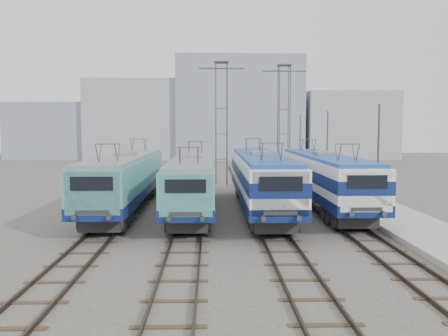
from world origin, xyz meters
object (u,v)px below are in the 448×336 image
locomotive_far_left (126,177)px  catenary_tower_west (221,117)px  locomotive_far_right (324,175)px  locomotive_center_right (260,176)px  mast_rear (300,147)px  locomotive_center_left (193,179)px  mast_mid (327,153)px  catenary_tower_east (284,118)px  mast_front (378,165)px

locomotive_far_left → catenary_tower_west: (6.75, 15.25, 4.33)m
locomotive_far_right → catenary_tower_west: (-6.75, 14.71, 4.29)m
locomotive_far_left → locomotive_far_right: 13.51m
locomotive_center_right → locomotive_far_left: bearing=177.3°
locomotive_center_right → mast_rear: size_ratio=2.70×
locomotive_center_right → catenary_tower_west: (-2.25, 15.67, 4.24)m
catenary_tower_west → mast_rear: size_ratio=1.71×
locomotive_center_right → locomotive_far_right: 4.60m
locomotive_center_left → mast_mid: (10.85, 7.83, 1.27)m
locomotive_far_left → mast_mid: (15.35, 7.25, 1.18)m
locomotive_far_right → catenary_tower_east: 17.25m
locomotive_far_right → mast_mid: size_ratio=2.64×
locomotive_far_right → mast_rear: mast_rear is taller
catenary_tower_west → mast_rear: catenary_tower_west is taller
mast_mid → mast_rear: 12.00m
locomotive_center_right → locomotive_far_right: locomotive_center_right is taller
locomotive_center_right → catenary_tower_east: bearing=76.5°
locomotive_far_right → mast_front: mast_front is taller
locomotive_far_left → locomotive_far_right: (13.50, 0.54, 0.04)m
locomotive_center_left → catenary_tower_west: catenary_tower_west is taller
locomotive_center_right → mast_front: bearing=-34.3°
catenary_tower_west → catenary_tower_east: bearing=17.1°
mast_mid → mast_rear: same height
locomotive_center_left → catenary_tower_west: bearing=81.9°
catenary_tower_west → mast_front: size_ratio=1.71×
locomotive_center_left → mast_front: 11.69m
mast_front → mast_rear: bearing=90.0°
catenary_tower_west → catenary_tower_east: (6.50, 2.00, 0.00)m
mast_front → catenary_tower_west: bearing=113.3°
locomotive_far_right → catenary_tower_west: 16.74m
locomotive_far_left → catenary_tower_east: size_ratio=1.55×
locomotive_far_right → catenary_tower_west: catenary_tower_west is taller
locomotive_center_right → mast_mid: mast_mid is taller
catenary_tower_east → catenary_tower_west: bearing=-162.9°
locomotive_center_left → mast_rear: 22.64m
mast_front → mast_mid: bearing=90.0°
locomotive_far_left → locomotive_center_left: locomotive_far_left is taller
mast_mid → mast_front: bearing=-90.0°
catenary_tower_west → mast_mid: bearing=-42.9°
locomotive_far_right → mast_front: bearing=-70.7°
locomotive_far_left → locomotive_far_right: bearing=2.3°
locomotive_center_right → catenary_tower_west: catenary_tower_west is taller
catenary_tower_east → locomotive_center_left: bearing=-116.1°
locomotive_far_right → mast_front: (1.85, -5.29, 1.14)m
locomotive_center_left → catenary_tower_east: bearing=63.9°
locomotive_center_left → catenary_tower_west: size_ratio=1.49×
catenary_tower_east → mast_rear: catenary_tower_east is taller
locomotive_far_right → mast_mid: 7.05m
locomotive_center_right → mast_rear: (6.35, 19.67, 1.09)m
catenary_tower_west → catenary_tower_east: same height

